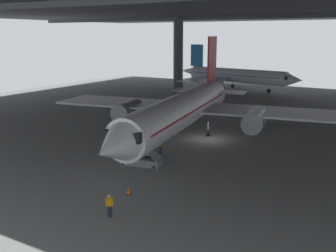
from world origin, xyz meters
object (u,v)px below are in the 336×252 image
object	(u,v)px
airplane_distant	(235,76)
traffic_cone_orange	(129,191)
crew_worker_near_nose	(109,204)
boarding_stairs	(141,157)
airplane_main	(183,110)
crew_worker_by_stairs	(160,145)

from	to	relation	value
airplane_distant	traffic_cone_orange	distance (m)	63.03
crew_worker_near_nose	airplane_distant	bearing A→B (deg)	104.24
crew_worker_near_nose	airplane_distant	distance (m)	67.07
crew_worker_near_nose	traffic_cone_orange	world-z (taller)	crew_worker_near_nose
boarding_stairs	crew_worker_near_nose	world-z (taller)	boarding_stairs
airplane_main	traffic_cone_orange	bearing A→B (deg)	-75.13
airplane_distant	traffic_cone_orange	bearing A→B (deg)	-75.98
crew_worker_by_stairs	airplane_distant	size ratio (longest dim) A/B	0.05
boarding_stairs	airplane_main	bearing A→B (deg)	96.56
crew_worker_near_nose	airplane_main	bearing A→B (deg)	105.39
crew_worker_near_nose	traffic_cone_orange	size ratio (longest dim) A/B	2.73
crew_worker_by_stairs	traffic_cone_orange	size ratio (longest dim) A/B	2.78
boarding_stairs	crew_worker_near_nose	xyz separation A→B (m)	(4.53, -10.34, 0.19)
airplane_main	crew_worker_by_stairs	size ratio (longest dim) A/B	22.94
crew_worker_near_nose	crew_worker_by_stairs	xyz separation A→B (m)	(-4.80, 14.26, 0.02)
airplane_main	traffic_cone_orange	size ratio (longest dim) A/B	63.67
boarding_stairs	airplane_distant	size ratio (longest dim) A/B	0.16
airplane_main	crew_worker_by_stairs	distance (m)	7.17
traffic_cone_orange	crew_worker_by_stairs	bearing A→B (deg)	108.97
airplane_distant	traffic_cone_orange	world-z (taller)	airplane_distant
traffic_cone_orange	crew_worker_near_nose	bearing A→B (deg)	-72.37
crew_worker_near_nose	traffic_cone_orange	bearing A→B (deg)	107.63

